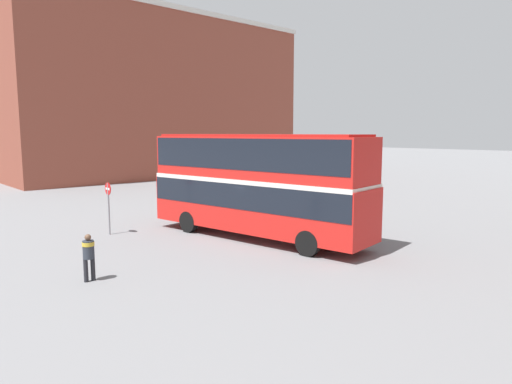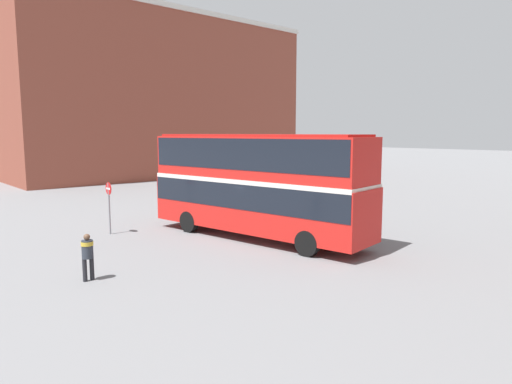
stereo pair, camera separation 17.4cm
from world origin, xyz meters
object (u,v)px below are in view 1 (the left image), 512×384
Objects in this scene: double_decker_bus at (256,179)px; no_entry_sign at (108,200)px; parked_car_kerb_far at (320,191)px; parked_car_kerb_near at (246,184)px; pedestrian_foreground at (89,253)px.

no_entry_sign is at bearing -146.79° from double_decker_bus.
no_entry_sign reaches higher than parked_car_kerb_far.
parked_car_kerb_near is at bearing 15.84° from parked_car_kerb_far.
double_decker_bus is 4.55× the size of no_entry_sign.
no_entry_sign is at bearing -30.35° from pedestrian_foreground.
parked_car_kerb_near is at bearing 132.15° from double_decker_bus.
parked_car_kerb_far reaches higher than parked_car_kerb_near.
pedestrian_foreground is at bearing -29.22° from no_entry_sign.
double_decker_bus is 2.65× the size of parked_car_kerb_far.
parked_car_kerb_far is 1.72× the size of no_entry_sign.
double_decker_bus is 7.25× the size of pedestrian_foreground.
no_entry_sign reaches higher than pedestrian_foreground.
double_decker_bus is 11.80m from parked_car_kerb_far.
parked_car_kerb_far is (-5.99, 18.70, -0.15)m from pedestrian_foreground.
pedestrian_foreground is at bearing 116.76° from parked_car_kerb_far.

